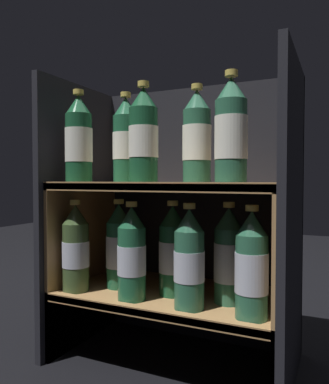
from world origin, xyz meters
name	(u,v)px	position (x,y,z in m)	size (l,w,h in m)	color
fridge_back_wall	(195,213)	(0.00, 0.37, 0.42)	(0.69, 0.02, 0.84)	black
fridge_side_left	(80,214)	(-0.34, 0.18, 0.42)	(0.02, 0.40, 0.84)	black
fridge_side_right	(292,224)	(0.34, 0.18, 0.42)	(0.02, 0.40, 0.84)	black
shelf_lower	(171,304)	(0.00, 0.17, 0.17)	(0.65, 0.36, 0.21)	#9E7547
shelf_upper	(171,230)	(0.00, 0.17, 0.39)	(0.65, 0.36, 0.53)	#9E7547
bottle_upper_front_0	(79,141)	(-0.25, 0.06, 0.65)	(0.08, 0.08, 0.27)	#194C2D
bottle_upper_front_1	(144,137)	(-0.03, 0.06, 0.65)	(0.08, 0.08, 0.27)	#194C2D
bottle_upper_front_2	(231,133)	(0.21, 0.06, 0.65)	(0.08, 0.08, 0.27)	#285B42
bottle_upper_back_0	(126,142)	(-0.14, 0.15, 0.65)	(0.08, 0.08, 0.27)	#1E5638
bottle_upper_back_1	(197,139)	(0.09, 0.15, 0.65)	(0.08, 0.08, 0.27)	#285B42
bottle_lower_front_0	(76,250)	(-0.26, 0.06, 0.33)	(0.08, 0.08, 0.27)	#384C28
bottle_lower_front_1	(132,255)	(-0.07, 0.06, 0.33)	(0.08, 0.08, 0.27)	#1E5638
bottle_lower_front_2	(189,261)	(0.10, 0.06, 0.33)	(0.08, 0.08, 0.27)	#285B42
bottle_lower_front_3	(252,267)	(0.26, 0.06, 0.33)	(0.08, 0.08, 0.27)	#285B42
bottle_lower_back_0	(119,247)	(-0.17, 0.15, 0.33)	(0.08, 0.08, 0.27)	#1E5638
bottle_lower_back_1	(173,252)	(0.01, 0.15, 0.33)	(0.08, 0.08, 0.27)	#194C2D
bottle_lower_back_2	(229,257)	(0.18, 0.15, 0.33)	(0.08, 0.08, 0.27)	#285B42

